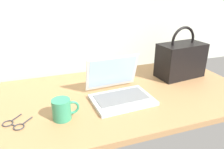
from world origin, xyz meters
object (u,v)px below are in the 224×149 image
at_px(coffee_mug, 62,109).
at_px(eyeglasses, 14,125).
at_px(remote_control_near, 123,72).
at_px(laptop, 119,90).
at_px(handbag, 181,59).

distance_m(coffee_mug, eyeglasses, 0.21).
relative_size(remote_control_near, eyeglasses, 1.16).
bearing_deg(eyeglasses, coffee_mug, -4.69).
height_order(coffee_mug, remote_control_near, coffee_mug).
xyz_separation_m(laptop, eyeglasses, (-0.52, -0.09, -0.04)).
height_order(coffee_mug, eyeglasses, coffee_mug).
bearing_deg(eyeglasses, laptop, 9.59).
relative_size(eyeglasses, handbag, 0.42).
bearing_deg(remote_control_near, handbag, -24.69).
bearing_deg(handbag, coffee_mug, -162.45).
xyz_separation_m(laptop, coffee_mug, (-0.31, -0.10, 0.00)).
bearing_deg(coffee_mug, remote_control_near, 41.41).
height_order(laptop, eyeglasses, laptop).
xyz_separation_m(remote_control_near, eyeglasses, (-0.67, -0.39, -0.01)).
bearing_deg(eyeglasses, handbag, 13.14).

